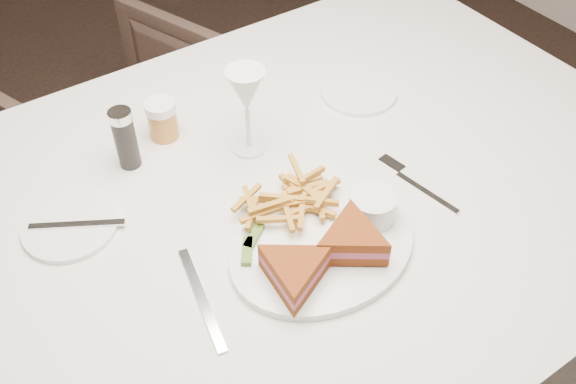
# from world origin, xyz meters

# --- Properties ---
(table) EXTENTS (1.54, 1.04, 0.75)m
(table) POSITION_xyz_m (0.39, -0.00, 0.38)
(table) COLOR silver
(table) RESTS_ON ground
(chair_far) EXTENTS (0.76, 0.74, 0.62)m
(chair_far) POSITION_xyz_m (0.42, 0.83, 0.31)
(chair_far) COLOR #47342B
(chair_far) RESTS_ON ground
(table_setting) EXTENTS (0.80, 0.60, 0.18)m
(table_setting) POSITION_xyz_m (0.38, -0.05, 0.79)
(table_setting) COLOR white
(table_setting) RESTS_ON table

